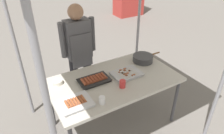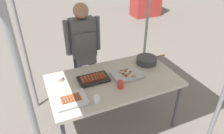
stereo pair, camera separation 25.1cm
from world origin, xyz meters
TOP-DOWN VIEW (x-y plane):
  - ground_plane at (0.00, 0.00)m, footprint 18.00×18.00m
  - stall_table at (0.00, 0.00)m, footprint 1.60×0.90m
  - tray_grilled_sausages at (-0.59, -0.19)m, footprint 0.34×0.28m
  - tray_meat_skewers at (0.19, 0.00)m, footprint 0.38×0.27m
  - tray_pork_links at (-0.24, 0.08)m, footprint 0.38×0.24m
  - cooking_wok at (0.59, 0.18)m, footprint 0.45×0.29m
  - condiment_bowl at (-0.64, 0.26)m, footprint 0.12×0.12m
  - drink_cup_near_edge at (-0.34, -0.32)m, footprint 0.07×0.07m
  - drink_cup_by_wok at (-0.00, -0.19)m, footprint 0.07×0.07m
  - vendor_woman at (-0.16, 0.71)m, footprint 0.52×0.23m

SIDE VIEW (x-z plane):
  - ground_plane at x=0.00m, z-range 0.00..0.00m
  - stall_table at x=0.00m, z-range 0.32..1.07m
  - tray_meat_skewers at x=0.19m, z-range 0.75..0.79m
  - tray_grilled_sausages at x=-0.59m, z-range 0.75..0.79m
  - tray_pork_links at x=-0.24m, z-range 0.75..0.80m
  - condiment_bowl at x=-0.64m, z-range 0.75..0.80m
  - drink_cup_near_edge at x=-0.34m, z-range 0.75..0.83m
  - drink_cup_by_wok at x=0.00m, z-range 0.75..0.84m
  - cooking_wok at x=0.59m, z-range 0.75..0.84m
  - vendor_woman at x=-0.16m, z-range 0.14..1.68m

